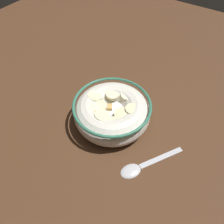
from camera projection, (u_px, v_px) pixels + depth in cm
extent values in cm
cube|color=#472B19|center=(112.00, 123.00, 48.01)|extent=(135.09, 135.09, 2.00)
cylinder|color=silver|center=(112.00, 120.00, 47.01)|extent=(9.03, 9.03, 0.60)
torus|color=silver|center=(112.00, 112.00, 45.02)|extent=(16.41, 16.41, 5.76)
torus|color=#337259|center=(112.00, 104.00, 43.03)|extent=(16.52, 16.52, 0.60)
cylinder|color=white|center=(112.00, 110.00, 44.52)|extent=(12.95, 12.95, 0.40)
cube|color=tan|center=(119.00, 130.00, 40.66)|extent=(2.14, 2.17, 0.90)
cube|color=#AD7F42|center=(101.00, 108.00, 43.96)|extent=(2.20, 2.20, 0.78)
cube|color=#AD7F42|center=(107.00, 125.00, 41.36)|extent=(2.20, 2.19, 0.80)
cube|color=#AD7F42|center=(105.00, 96.00, 46.60)|extent=(2.14, 2.12, 0.78)
cube|color=tan|center=(126.00, 114.00, 43.18)|extent=(1.99, 1.94, 0.88)
cube|color=tan|center=(114.00, 94.00, 46.62)|extent=(1.70, 1.75, 0.85)
cube|color=tan|center=(135.00, 106.00, 44.70)|extent=(1.79, 1.80, 0.72)
cube|color=tan|center=(92.00, 114.00, 43.25)|extent=(2.20, 2.22, 0.90)
cube|color=tan|center=(109.00, 107.00, 44.51)|extent=(2.16, 2.17, 0.85)
cube|color=tan|center=(130.00, 119.00, 42.38)|extent=(2.21, 2.21, 0.82)
cube|color=tan|center=(125.00, 123.00, 41.63)|extent=(1.95, 1.90, 0.87)
cube|color=tan|center=(106.00, 91.00, 47.54)|extent=(2.21, 2.20, 0.83)
cylinder|color=#F4EABC|center=(127.00, 96.00, 45.34)|extent=(3.95, 3.91, 1.01)
cylinder|color=#F9EFC6|center=(89.00, 109.00, 42.46)|extent=(3.42, 3.40, 0.89)
cylinder|color=#F4EABC|center=(100.00, 106.00, 43.30)|extent=(3.09, 3.12, 1.30)
cylinder|color=beige|center=(101.00, 115.00, 41.33)|extent=(3.50, 3.47, 1.38)
cylinder|color=beige|center=(133.00, 109.00, 42.37)|extent=(3.10, 3.09, 0.75)
cylinder|color=beige|center=(112.00, 94.00, 45.50)|extent=(4.11, 4.08, 1.24)
cylinder|color=beige|center=(95.00, 96.00, 44.74)|extent=(3.89, 3.89, 1.33)
cylinder|color=beige|center=(115.00, 123.00, 40.76)|extent=(4.26, 4.25, 0.91)
cylinder|color=beige|center=(122.00, 114.00, 42.10)|extent=(4.13, 4.14, 0.95)
ellipsoid|color=#B7B7BC|center=(131.00, 170.00, 39.24)|extent=(4.57, 4.97, 0.80)
cube|color=#B7B7BC|center=(161.00, 157.00, 41.17)|extent=(5.92, 8.59, 0.36)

